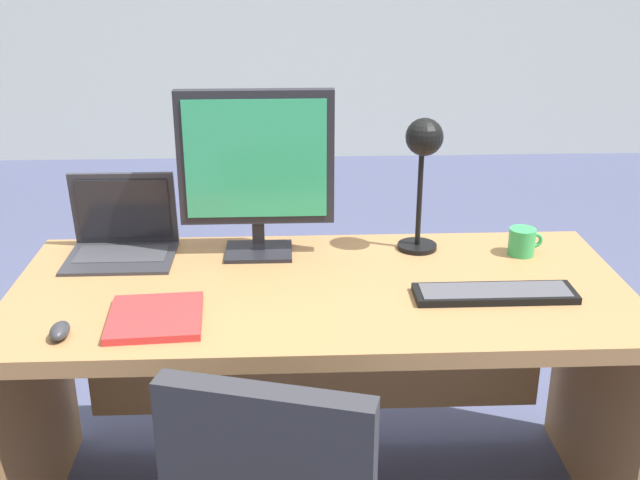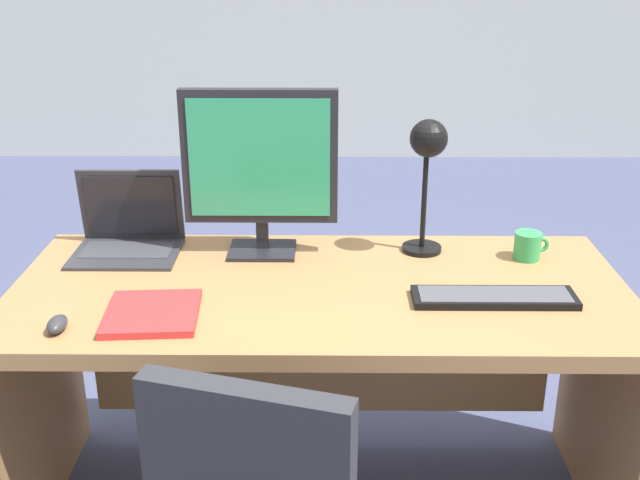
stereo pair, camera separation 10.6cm
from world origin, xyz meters
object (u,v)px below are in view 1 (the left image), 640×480
(monitor, at_px, (256,164))
(book, at_px, (156,317))
(desk, at_px, (320,339))
(desk_lamp, at_px, (423,155))
(mouse, at_px, (60,331))
(laptop, at_px, (123,229))
(coffee_mug, at_px, (522,242))
(keyboard, at_px, (495,293))

(monitor, distance_m, book, 0.56)
(desk, relative_size, desk_lamp, 4.11)
(desk, distance_m, mouse, 0.74)
(desk, distance_m, monitor, 0.54)
(laptop, xyz_separation_m, mouse, (-0.05, -0.54, -0.05))
(book, bearing_deg, mouse, -160.36)
(laptop, height_order, desk_lamp, desk_lamp)
(monitor, height_order, coffee_mug, monitor)
(desk_lamp, distance_m, coffee_mug, 0.41)
(mouse, bearing_deg, laptop, 84.53)
(desk, xyz_separation_m, keyboard, (0.46, -0.14, 0.20))
(mouse, distance_m, desk_lamp, 1.11)
(desk, bearing_deg, desk_lamp, 31.30)
(monitor, relative_size, desk_lamp, 1.20)
(keyboard, xyz_separation_m, desk_lamp, (-0.15, 0.32, 0.29))
(desk_lamp, bearing_deg, mouse, -152.23)
(desk, height_order, coffee_mug, coffee_mug)
(coffee_mug, bearing_deg, mouse, -159.75)
(monitor, relative_size, mouse, 6.09)
(laptop, height_order, coffee_mug, laptop)
(desk, xyz_separation_m, desk_lamp, (0.31, 0.19, 0.49))
(laptop, relative_size, coffee_mug, 3.04)
(laptop, relative_size, mouse, 3.86)
(monitor, bearing_deg, desk, -47.78)
(book, height_order, coffee_mug, coffee_mug)
(monitor, relative_size, coffee_mug, 4.80)
(monitor, distance_m, coffee_mug, 0.83)
(monitor, relative_size, keyboard, 1.16)
(keyboard, relative_size, coffee_mug, 4.15)
(keyboard, height_order, book, keyboard)
(monitor, distance_m, laptop, 0.46)
(mouse, xyz_separation_m, coffee_mug, (1.25, 0.46, 0.02))
(laptop, distance_m, coffee_mug, 1.21)
(desk, bearing_deg, mouse, -154.03)
(laptop, distance_m, keyboard, 1.11)
(laptop, relative_size, desk_lamp, 0.76)
(desk, bearing_deg, book, -151.04)
(coffee_mug, bearing_deg, monitor, 176.91)
(coffee_mug, bearing_deg, laptop, 176.39)
(monitor, height_order, book, monitor)
(mouse, relative_size, book, 0.32)
(keyboard, distance_m, desk_lamp, 0.46)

